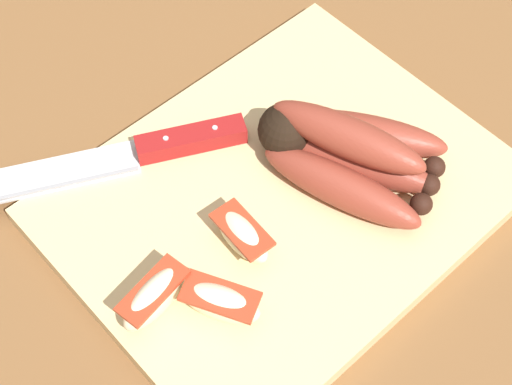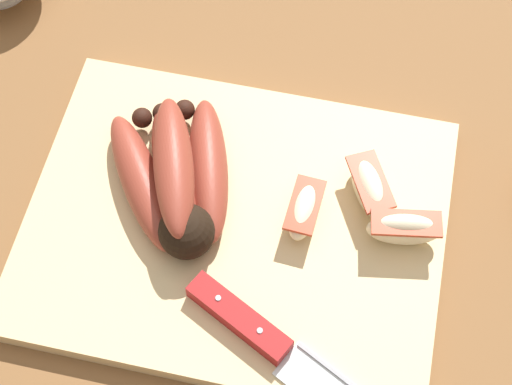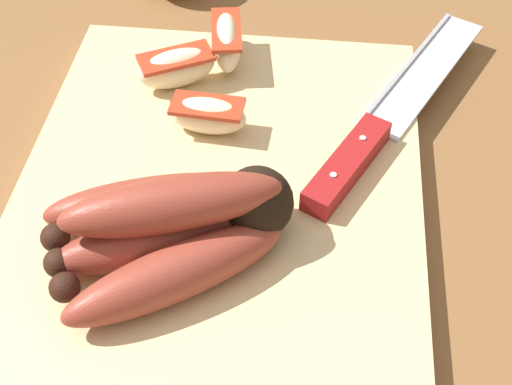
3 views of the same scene
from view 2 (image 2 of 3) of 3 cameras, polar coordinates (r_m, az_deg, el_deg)
The scene contains 7 objects.
ground_plane at distance 0.74m, azimuth -2.18°, elevation -3.11°, with size 6.00×6.00×0.00m, color brown.
cutting_board at distance 0.74m, azimuth -1.46°, elevation -2.37°, with size 0.38×0.30×0.02m, color #DBBC84.
banana_bunch at distance 0.72m, azimuth -5.71°, elevation 0.97°, with size 0.15×0.17×0.07m.
chefs_knife at distance 0.68m, azimuth 2.03°, elevation -11.37°, with size 0.26×0.15×0.02m.
apple_wedge_near at distance 0.72m, azimuth 3.44°, elevation -1.21°, with size 0.03×0.06×0.03m.
apple_wedge_middle at distance 0.71m, azimuth 10.48°, elevation -2.56°, with size 0.07×0.03×0.04m.
apple_wedge_far at distance 0.73m, azimuth 8.04°, elevation 0.40°, with size 0.05×0.07×0.03m.
Camera 2 is at (-0.09, 0.30, 0.67)m, focal length 56.37 mm.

